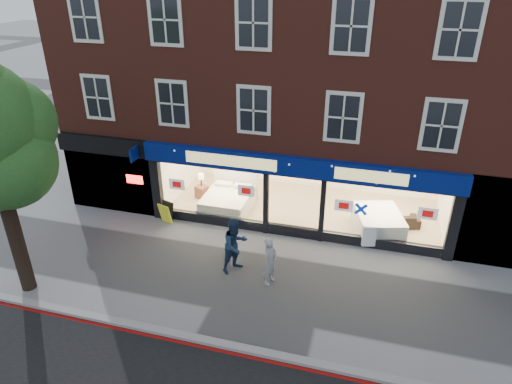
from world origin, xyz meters
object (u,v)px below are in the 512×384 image
at_px(display_bed, 228,200).
at_px(pedestrian_blue, 235,245).
at_px(sofa, 395,220).
at_px(a_board, 166,213).
at_px(mattress_stack, 378,222).
at_px(pedestrian_grey, 270,261).

distance_m(display_bed, pedestrian_blue, 4.19).
distance_m(sofa, a_board, 8.95).
height_order(sofa, a_board, a_board).
bearing_deg(pedestrian_blue, sofa, -16.65).
distance_m(mattress_stack, pedestrian_grey, 5.11).
bearing_deg(pedestrian_blue, pedestrian_grey, -72.08).
xyz_separation_m(a_board, pedestrian_blue, (3.59, -2.22, 0.53)).
bearing_deg(display_bed, pedestrian_blue, -68.12).
distance_m(pedestrian_grey, pedestrian_blue, 1.33).
bearing_deg(pedestrian_blue, mattress_stack, -17.53).
relative_size(mattress_stack, a_board, 2.77).
bearing_deg(sofa, pedestrian_blue, 22.17).
relative_size(display_bed, a_board, 2.72).
xyz_separation_m(display_bed, mattress_stack, (6.06, -0.28, 0.03)).
height_order(pedestrian_grey, pedestrian_blue, pedestrian_blue).
relative_size(a_board, pedestrian_grey, 0.53).
xyz_separation_m(mattress_stack, pedestrian_grey, (-3.23, -3.94, 0.32)).
height_order(sofa, pedestrian_blue, pedestrian_blue).
xyz_separation_m(mattress_stack, a_board, (-8.09, -1.36, -0.07)).
relative_size(mattress_stack, sofa, 1.31).
relative_size(a_board, pedestrian_blue, 0.45).
xyz_separation_m(display_bed, sofa, (6.69, 0.35, -0.11)).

